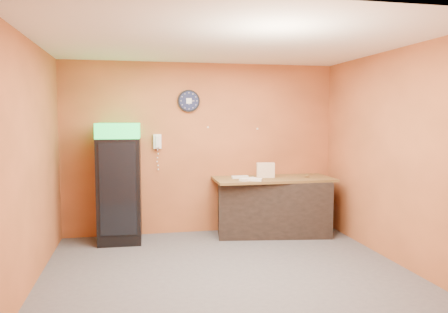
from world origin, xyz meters
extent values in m
plane|color=#47474C|center=(0.00, 0.00, 0.00)|extent=(4.50, 4.50, 0.00)
cube|color=#C36637|center=(0.00, 2.00, 1.40)|extent=(4.50, 0.02, 2.80)
cube|color=#C36637|center=(-2.25, 0.00, 1.40)|extent=(0.02, 4.00, 2.80)
cube|color=#C36637|center=(2.25, 0.00, 1.40)|extent=(0.02, 4.00, 2.80)
cube|color=white|center=(0.00, 0.00, 2.80)|extent=(4.50, 4.00, 0.02)
cube|color=black|center=(-1.33, 1.65, 0.80)|extent=(0.66, 0.66, 1.60)
cube|color=#18D248|center=(-1.33, 1.65, 1.71)|extent=(0.66, 0.66, 0.23)
cube|color=black|center=(-1.32, 1.33, 0.87)|extent=(0.53, 0.04, 1.37)
cube|color=black|center=(1.11, 1.60, 0.45)|extent=(1.89, 1.06, 0.89)
cylinder|color=black|center=(-0.22, 1.98, 2.18)|extent=(0.36, 0.05, 0.36)
cylinder|color=#0F1433|center=(-0.22, 1.95, 2.18)|extent=(0.31, 0.01, 0.31)
cube|color=white|center=(-0.22, 1.94, 2.18)|extent=(0.09, 0.00, 0.09)
cube|color=white|center=(-0.74, 1.96, 1.53)|extent=(0.13, 0.07, 0.23)
cube|color=white|center=(-0.74, 1.91, 1.53)|extent=(0.05, 0.04, 0.19)
cube|color=brown|center=(1.11, 1.60, 0.91)|extent=(1.93, 0.88, 0.04)
cube|color=beige|center=(0.99, 1.63, 0.96)|extent=(0.30, 0.13, 0.06)
cube|color=beige|center=(0.99, 1.63, 1.02)|extent=(0.30, 0.13, 0.06)
cube|color=beige|center=(0.99, 1.63, 1.08)|extent=(0.30, 0.13, 0.06)
cube|color=beige|center=(0.99, 1.63, 1.15)|extent=(0.30, 0.13, 0.06)
cube|color=silver|center=(0.63, 1.36, 0.95)|extent=(0.31, 0.23, 0.04)
cube|color=silver|center=(0.69, 1.32, 0.95)|extent=(0.29, 0.21, 0.04)
cube|color=silver|center=(0.56, 1.64, 0.95)|extent=(0.27, 0.11, 0.04)
cylinder|color=silver|center=(1.10, 1.79, 0.96)|extent=(0.06, 0.06, 0.06)
camera|label=1|loc=(-1.10, -5.14, 1.91)|focal=35.00mm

